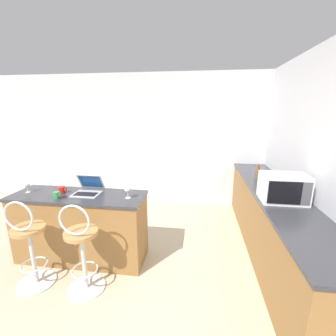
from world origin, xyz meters
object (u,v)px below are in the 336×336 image
(microwave, at_px, (283,188))
(pepper_mill, at_px, (258,171))
(bar_stool_far, at_px, (82,250))
(wine_glass_tall, at_px, (128,190))
(wine_glass_short, at_px, (27,185))
(bar_stool_near, at_px, (30,246))
(laptop, at_px, (88,188))
(mug_red, at_px, (62,190))
(mug_green, at_px, (57,195))

(microwave, bearing_deg, pepper_mill, 93.67)
(bar_stool_far, xyz_separation_m, pepper_mill, (2.07, 1.57, 0.51))
(wine_glass_tall, bearing_deg, wine_glass_short, 179.61)
(bar_stool_near, height_order, laptop, laptop)
(wine_glass_short, bearing_deg, bar_stool_near, -54.45)
(bar_stool_near, bearing_deg, mug_red, 81.69)
(bar_stool_far, xyz_separation_m, mug_green, (-0.47, 0.37, 0.44))
(mug_green, bearing_deg, laptop, 41.71)
(bar_stool_near, distance_m, wine_glass_tall, 1.19)
(bar_stool_far, xyz_separation_m, mug_red, (-0.52, 0.55, 0.44))
(bar_stool_near, xyz_separation_m, laptop, (0.40, 0.61, 0.45))
(wine_glass_tall, relative_size, mug_green, 1.61)
(mug_green, bearing_deg, mug_red, 105.54)
(bar_stool_near, bearing_deg, wine_glass_tall, 27.96)
(microwave, distance_m, mug_red, 2.65)
(pepper_mill, bearing_deg, bar_stool_near, -149.47)
(bar_stool_far, relative_size, laptop, 3.16)
(wine_glass_tall, bearing_deg, bar_stool_far, -125.02)
(bar_stool_near, height_order, bar_stool_far, same)
(mug_green, xyz_separation_m, wine_glass_short, (-0.50, 0.15, 0.05))
(mug_green, bearing_deg, wine_glass_tall, 9.49)
(mug_red, bearing_deg, wine_glass_short, -175.55)
(bar_stool_far, xyz_separation_m, laptop, (-0.19, 0.61, 0.45))
(bar_stool_far, distance_m, mug_green, 0.74)
(bar_stool_near, height_order, wine_glass_short, bar_stool_near)
(wine_glass_tall, height_order, mug_red, wine_glass_tall)
(mug_green, bearing_deg, microwave, 6.47)
(wine_glass_short, bearing_deg, mug_red, 4.45)
(bar_stool_far, bearing_deg, bar_stool_near, 180.00)
(laptop, xyz_separation_m, wine_glass_tall, (0.55, -0.10, 0.05))
(wine_glass_short, bearing_deg, wine_glass_tall, -0.39)
(laptop, height_order, mug_green, laptop)
(wine_glass_tall, relative_size, wine_glass_short, 1.09)
(microwave, height_order, mug_red, microwave)
(bar_stool_near, bearing_deg, bar_stool_far, 0.00)
(laptop, bearing_deg, bar_stool_near, -123.43)
(mug_green, bearing_deg, pepper_mill, 25.43)
(pepper_mill, xyz_separation_m, wine_glass_short, (-3.03, -1.06, -0.01))
(wine_glass_tall, height_order, wine_glass_short, wine_glass_tall)
(bar_stool_near, distance_m, mug_green, 0.59)
(bar_stool_near, xyz_separation_m, mug_green, (0.13, 0.37, 0.44))
(bar_stool_far, height_order, wine_glass_tall, wine_glass_tall)
(bar_stool_near, distance_m, laptop, 0.86)
(bar_stool_far, xyz_separation_m, wine_glass_tall, (0.35, 0.50, 0.50))
(mug_green, bearing_deg, wine_glass_short, 163.63)
(mug_red, relative_size, wine_glass_short, 0.73)
(bar_stool_near, xyz_separation_m, wine_glass_tall, (0.95, 0.50, 0.50))
(laptop, relative_size, pepper_mill, 1.42)
(bar_stool_near, xyz_separation_m, mug_red, (0.08, 0.55, 0.44))
(laptop, distance_m, pepper_mill, 2.46)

